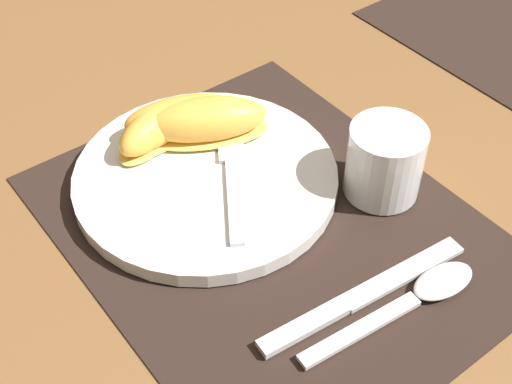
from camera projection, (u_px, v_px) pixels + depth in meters
The scene contains 11 objects.
ground_plane at pixel (271, 228), 0.69m from camera, with size 3.00×3.00×0.00m, color brown.
placemat at pixel (271, 226), 0.69m from camera, with size 0.44×0.35×0.00m.
plate at pixel (206, 178), 0.73m from camera, with size 0.27×0.27×0.02m.
juice_glass at pixel (384, 165), 0.70m from camera, with size 0.08×0.08×0.08m.
knife at pixel (360, 297), 0.62m from camera, with size 0.04×0.22×0.01m.
spoon at pixel (422, 294), 0.63m from camera, with size 0.04×0.19×0.01m.
fork at pixel (232, 167), 0.72m from camera, with size 0.16×0.12×0.00m.
citrus_wedge_0 at pixel (205, 122), 0.75m from camera, with size 0.11×0.15×0.05m.
citrus_wedge_1 at pixel (181, 119), 0.75m from camera, with size 0.09×0.14×0.04m.
citrus_wedge_2 at pixel (161, 127), 0.75m from camera, with size 0.06×0.12×0.04m.
citrus_wedge_3 at pixel (152, 130), 0.74m from camera, with size 0.07×0.11×0.04m.
Camera 1 is at (0.36, -0.30, 0.51)m, focal length 50.00 mm.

